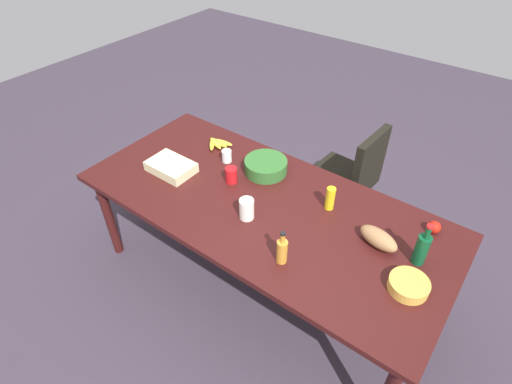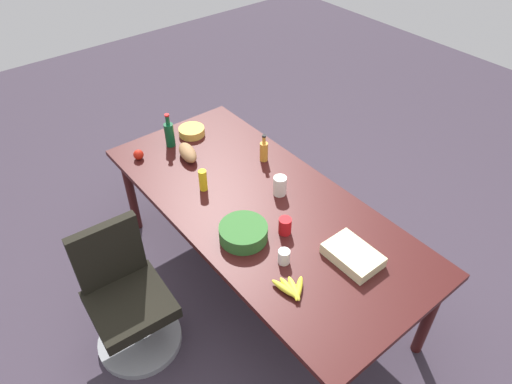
% 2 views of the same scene
% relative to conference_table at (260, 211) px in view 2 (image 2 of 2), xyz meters
% --- Properties ---
extents(ground_plane, '(10.00, 10.00, 0.00)m').
position_rel_conference_table_xyz_m(ground_plane, '(0.00, 0.00, -0.72)').
color(ground_plane, '#3B313F').
extents(conference_table, '(2.41, 1.09, 0.79)m').
position_rel_conference_table_xyz_m(conference_table, '(0.00, 0.00, 0.00)').
color(conference_table, '#3B1211').
rests_on(conference_table, ground).
extents(office_chair, '(0.56, 0.56, 0.92)m').
position_rel_conference_table_xyz_m(office_chair, '(0.15, 0.97, -0.37)').
color(office_chair, gray).
rests_on(office_chair, ground).
extents(mayo_jar, '(0.11, 0.11, 0.14)m').
position_rel_conference_table_xyz_m(mayo_jar, '(-0.00, -0.17, 0.14)').
color(mayo_jar, white).
rests_on(mayo_jar, conference_table).
extents(banana_bunch, '(0.21, 0.17, 0.04)m').
position_rel_conference_table_xyz_m(banana_bunch, '(-0.66, 0.32, 0.09)').
color(banana_bunch, yellow).
rests_on(banana_bunch, conference_table).
extents(sheet_cake, '(0.32, 0.22, 0.07)m').
position_rel_conference_table_xyz_m(sheet_cake, '(-0.71, -0.11, 0.10)').
color(sheet_cake, beige).
rests_on(sheet_cake, conference_table).
extents(mustard_bottle, '(0.07, 0.07, 0.16)m').
position_rel_conference_table_xyz_m(mustard_bottle, '(0.36, 0.21, 0.15)').
color(mustard_bottle, yellow).
rests_on(mustard_bottle, conference_table).
extents(dressing_bottle, '(0.07, 0.07, 0.22)m').
position_rel_conference_table_xyz_m(dressing_bottle, '(0.36, -0.33, 0.15)').
color(dressing_bottle, orange).
rests_on(dressing_bottle, conference_table).
extents(wine_bottle, '(0.09, 0.09, 0.27)m').
position_rel_conference_table_xyz_m(wine_bottle, '(0.96, 0.11, 0.17)').
color(wine_bottle, '#0D4A28').
rests_on(wine_bottle, conference_table).
extents(salad_bowl, '(0.32, 0.32, 0.09)m').
position_rel_conference_table_xyz_m(salad_bowl, '(-0.18, 0.28, 0.12)').
color(salad_bowl, '#2F6429').
rests_on(salad_bowl, conference_table).
extents(bread_loaf, '(0.26, 0.16, 0.10)m').
position_rel_conference_table_xyz_m(bread_loaf, '(0.73, 0.10, 0.12)').
color(bread_loaf, '#9E7047').
rests_on(bread_loaf, conference_table).
extents(paper_cup, '(0.09, 0.09, 0.09)m').
position_rel_conference_table_xyz_m(paper_cup, '(-0.48, 0.21, 0.11)').
color(paper_cup, white).
rests_on(paper_cup, conference_table).
extents(chip_bowl, '(0.25, 0.25, 0.06)m').
position_rel_conference_table_xyz_m(chip_bowl, '(0.99, -0.10, 0.10)').
color(chip_bowl, gold).
rests_on(chip_bowl, conference_table).
extents(apple_red, '(0.09, 0.09, 0.08)m').
position_rel_conference_table_xyz_m(apple_red, '(0.95, 0.39, 0.11)').
color(apple_red, '#B61B0E').
rests_on(apple_red, conference_table).
extents(red_solo_cup, '(0.09, 0.09, 0.11)m').
position_rel_conference_table_xyz_m(red_solo_cup, '(-0.30, 0.05, 0.12)').
color(red_solo_cup, red).
rests_on(red_solo_cup, conference_table).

